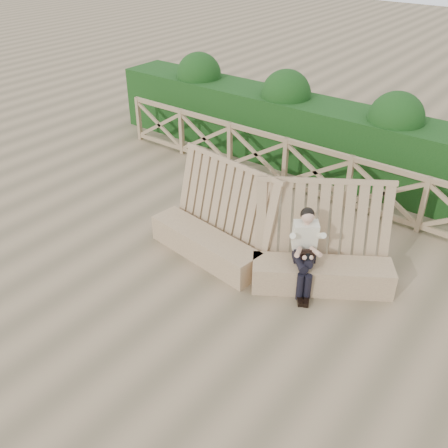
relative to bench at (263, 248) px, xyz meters
The scene contains 5 objects.
ground 1.06m from the bench, 122.17° to the right, with size 60.00×60.00×0.00m, color brown.
bench is the anchor object (origin of this frame).
woman 0.80m from the bench, ahead, with size 0.66×0.79×1.34m.
guardrail 2.72m from the bench, 101.14° to the left, with size 10.10×0.09×1.10m.
hedge 3.92m from the bench, 97.73° to the left, with size 12.00×1.20×1.50m, color black.
Camera 1 is at (4.01, -4.73, 4.96)m, focal length 40.00 mm.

